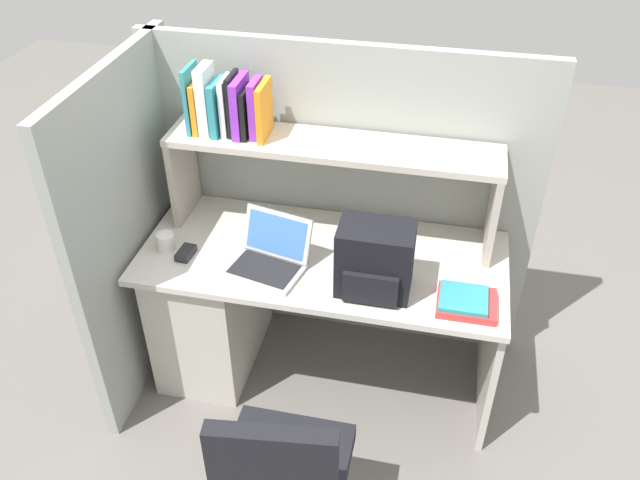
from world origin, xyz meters
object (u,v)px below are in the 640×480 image
Objects in this scene: laptop at (270,257)px; computer_mouse at (186,253)px; paper_cup at (166,242)px; backpack at (375,260)px.

computer_mouse is (-0.38, -0.01, -0.03)m from laptop.
computer_mouse is 1.27× the size of paper_cup.
backpack is 0.84m from computer_mouse.
backpack is (0.45, -0.05, 0.10)m from laptop.
laptop reaches higher than paper_cup.
laptop is 0.48m from paper_cup.
laptop is at bearing 5.98° from computer_mouse.
computer_mouse is at bearing -15.47° from paper_cup.
backpack is at bearing 1.54° from computer_mouse.
laptop is 1.20× the size of backpack.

